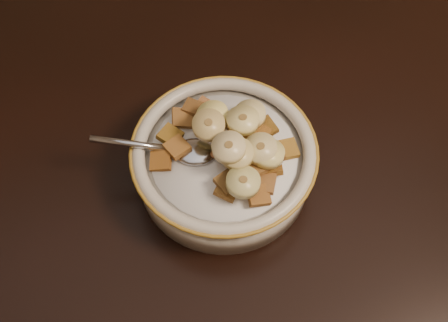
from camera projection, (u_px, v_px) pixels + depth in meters
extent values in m
cube|color=black|center=(286.00, 270.00, 0.55)|extent=(1.42, 0.93, 0.04)
cube|color=black|center=(253.00, 61.00, 1.05)|extent=(0.50, 0.50, 0.89)
cylinder|color=#BDB1A6|center=(224.00, 166.00, 0.56)|extent=(0.17, 0.17, 0.04)
cylinder|color=white|center=(224.00, 155.00, 0.54)|extent=(0.14, 0.14, 0.00)
ellipsoid|color=#A2A7B7|center=(195.00, 152.00, 0.54)|extent=(0.05, 0.04, 0.01)
cube|color=brown|center=(266.00, 161.00, 0.52)|extent=(0.02, 0.03, 0.01)
cube|color=brown|center=(254.00, 119.00, 0.55)|extent=(0.03, 0.03, 0.01)
cube|color=#96661C|center=(170.00, 135.00, 0.54)|extent=(0.03, 0.03, 0.01)
cube|color=brown|center=(228.00, 182.00, 0.51)|extent=(0.03, 0.03, 0.01)
cube|color=brown|center=(194.00, 108.00, 0.56)|extent=(0.03, 0.03, 0.01)
cube|color=olive|center=(271.00, 167.00, 0.53)|extent=(0.02, 0.02, 0.01)
cube|color=#855D17|center=(248.00, 142.00, 0.53)|extent=(0.02, 0.02, 0.01)
cube|color=brown|center=(182.00, 118.00, 0.55)|extent=(0.02, 0.02, 0.01)
cube|color=brown|center=(264.00, 183.00, 0.52)|extent=(0.03, 0.03, 0.01)
cube|color=brown|center=(258.00, 195.00, 0.51)|extent=(0.02, 0.02, 0.01)
cube|color=brown|center=(250.00, 151.00, 0.52)|extent=(0.03, 0.03, 0.01)
cube|color=brown|center=(225.00, 142.00, 0.52)|extent=(0.02, 0.02, 0.01)
cube|color=#93592D|center=(205.00, 108.00, 0.57)|extent=(0.03, 0.03, 0.01)
cube|color=brown|center=(271.00, 154.00, 0.53)|extent=(0.02, 0.02, 0.01)
cube|color=brown|center=(161.00, 161.00, 0.53)|extent=(0.02, 0.02, 0.01)
cube|color=#9D5B1A|center=(258.00, 133.00, 0.54)|extent=(0.03, 0.03, 0.01)
cube|color=brown|center=(244.00, 120.00, 0.55)|extent=(0.03, 0.03, 0.01)
cube|color=brown|center=(177.00, 147.00, 0.53)|extent=(0.03, 0.03, 0.01)
cube|color=olive|center=(227.00, 189.00, 0.51)|extent=(0.03, 0.03, 0.01)
cube|color=brown|center=(265.00, 128.00, 0.54)|extent=(0.03, 0.03, 0.01)
cube|color=olive|center=(236.00, 124.00, 0.54)|extent=(0.03, 0.03, 0.01)
cube|color=brown|center=(225.00, 150.00, 0.52)|extent=(0.03, 0.03, 0.01)
cube|color=olive|center=(287.00, 149.00, 0.54)|extent=(0.02, 0.02, 0.01)
cube|color=brown|center=(253.00, 168.00, 0.52)|extent=(0.03, 0.03, 0.01)
cylinder|color=#D3B87D|center=(237.00, 154.00, 0.51)|extent=(0.04, 0.04, 0.01)
cylinder|color=tan|center=(260.00, 149.00, 0.52)|extent=(0.04, 0.04, 0.02)
cylinder|color=beige|center=(229.00, 148.00, 0.50)|extent=(0.04, 0.04, 0.01)
cylinder|color=#DCCD7B|center=(250.00, 115.00, 0.54)|extent=(0.04, 0.04, 0.01)
cylinder|color=#D4B571|center=(209.00, 125.00, 0.52)|extent=(0.04, 0.04, 0.01)
cylinder|color=#CEC48B|center=(243.00, 182.00, 0.50)|extent=(0.04, 0.04, 0.01)
cylinder|color=#FCE57D|center=(213.00, 116.00, 0.54)|extent=(0.04, 0.04, 0.02)
cylinder|color=#DDC978|center=(268.00, 153.00, 0.52)|extent=(0.03, 0.03, 0.01)
cylinder|color=#EDE17E|center=(243.00, 120.00, 0.52)|extent=(0.04, 0.04, 0.01)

